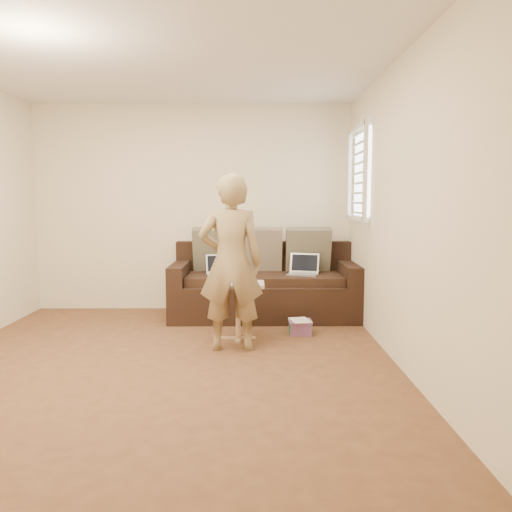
# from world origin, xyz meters

# --- Properties ---
(floor) EXTENTS (4.50, 4.50, 0.00)m
(floor) POSITION_xyz_m (0.00, 0.00, 0.00)
(floor) COLOR #563320
(floor) RESTS_ON ground
(ceiling) EXTENTS (4.50, 4.50, 0.00)m
(ceiling) POSITION_xyz_m (0.00, 0.00, 2.60)
(ceiling) COLOR white
(ceiling) RESTS_ON wall_back
(wall_back) EXTENTS (4.00, 0.00, 4.00)m
(wall_back) POSITION_xyz_m (0.00, 2.25, 1.30)
(wall_back) COLOR beige
(wall_back) RESTS_ON ground
(wall_front) EXTENTS (4.00, 0.00, 4.00)m
(wall_front) POSITION_xyz_m (0.00, -2.25, 1.30)
(wall_front) COLOR beige
(wall_front) RESTS_ON ground
(wall_right) EXTENTS (0.00, 4.50, 4.50)m
(wall_right) POSITION_xyz_m (2.00, 0.00, 1.30)
(wall_right) COLOR beige
(wall_right) RESTS_ON ground
(window_blinds) EXTENTS (0.12, 0.88, 1.08)m
(window_blinds) POSITION_xyz_m (1.95, 1.50, 1.70)
(window_blinds) COLOR white
(window_blinds) RESTS_ON wall_right
(sofa) EXTENTS (2.20, 0.95, 0.85)m
(sofa) POSITION_xyz_m (0.90, 1.77, 0.42)
(sofa) COLOR black
(sofa) RESTS_ON ground
(pillow_left) EXTENTS (0.55, 0.29, 0.57)m
(pillow_left) POSITION_xyz_m (0.30, 2.02, 0.79)
(pillow_left) COLOR brown
(pillow_left) RESTS_ON sofa
(pillow_mid) EXTENTS (0.55, 0.27, 0.57)m
(pillow_mid) POSITION_xyz_m (0.85, 2.02, 0.79)
(pillow_mid) COLOR #6F614F
(pillow_mid) RESTS_ON sofa
(pillow_right) EXTENTS (0.55, 0.28, 0.57)m
(pillow_right) POSITION_xyz_m (1.45, 1.99, 0.79)
(pillow_right) COLOR brown
(pillow_right) RESTS_ON sofa
(laptop_silver) EXTENTS (0.41, 0.34, 0.24)m
(laptop_silver) POSITION_xyz_m (1.35, 1.70, 0.52)
(laptop_silver) COLOR #B7BABC
(laptop_silver) RESTS_ON sofa
(laptop_white) EXTENTS (0.38, 0.32, 0.24)m
(laptop_white) POSITION_xyz_m (0.40, 1.70, 0.52)
(laptop_white) COLOR white
(laptop_white) RESTS_ON sofa
(person) EXTENTS (0.61, 0.42, 1.65)m
(person) POSITION_xyz_m (0.56, 0.45, 0.82)
(person) COLOR #90834E
(person) RESTS_ON ground
(side_table) EXTENTS (0.53, 0.37, 0.58)m
(side_table) POSITION_xyz_m (0.61, 0.79, 0.29)
(side_table) COLOR silver
(side_table) RESTS_ON ground
(drinking_glass) EXTENTS (0.07, 0.07, 0.12)m
(drinking_glass) POSITION_xyz_m (0.50, 0.90, 0.64)
(drinking_glass) COLOR silver
(drinking_glass) RESTS_ON side_table
(scissors) EXTENTS (0.19, 0.12, 0.02)m
(scissors) POSITION_xyz_m (0.63, 0.76, 0.59)
(scissors) COLOR silver
(scissors) RESTS_ON side_table
(paper_on_table) EXTENTS (0.25, 0.33, 0.00)m
(paper_on_table) POSITION_xyz_m (0.66, 0.82, 0.58)
(paper_on_table) COLOR white
(paper_on_table) RESTS_ON side_table
(striped_box) EXTENTS (0.24, 0.24, 0.15)m
(striped_box) POSITION_xyz_m (1.26, 0.98, 0.08)
(striped_box) COLOR #DB2096
(striped_box) RESTS_ON ground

